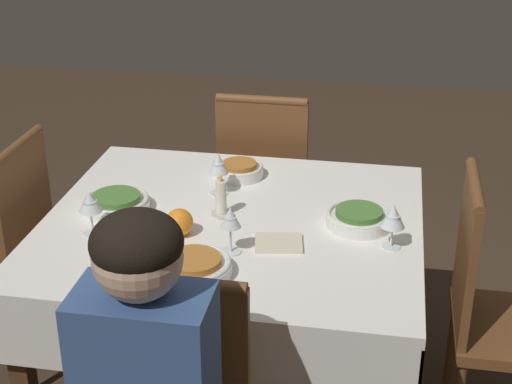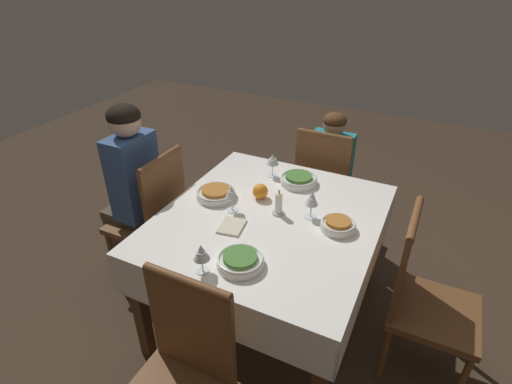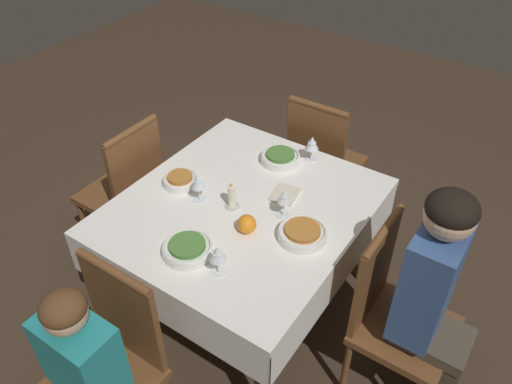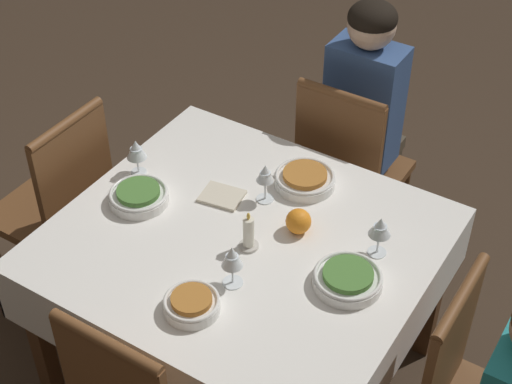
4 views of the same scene
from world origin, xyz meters
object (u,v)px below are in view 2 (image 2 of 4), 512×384
object	(u,v)px
chair_south	(422,294)
orange_fruit	(260,191)
bowl_south	(338,225)
chair_north	(154,214)
wine_glass_east	(273,160)
bowl_east	(299,179)
wine_glass_south	(312,199)
dining_table	(270,229)
bowl_north	(216,193)
napkin_red_folded	(232,226)
person_adult_denim	(130,185)
chair_west	(179,378)
wine_glass_west	(201,253)
wine_glass_north	(232,193)
candle_centerpiece	(279,205)
bowl_west	(240,260)
chair_east	(324,183)
person_child_teal	(332,168)

from	to	relation	value
chair_south	orange_fruit	size ratio (longest dim) A/B	10.69
chair_south	bowl_south	xyz separation A→B (m)	(0.02, 0.46, 0.26)
chair_north	wine_glass_east	distance (m)	0.84
bowl_east	wine_glass_east	world-z (taller)	wine_glass_east
wine_glass_south	bowl_east	bearing A→B (deg)	30.97
wine_glass_east	orange_fruit	world-z (taller)	wine_glass_east
dining_table	chair_north	world-z (taller)	chair_north
bowl_south	chair_north	bearing A→B (deg)	92.08
bowl_north	napkin_red_folded	world-z (taller)	bowl_north
person_adult_denim	bowl_north	world-z (taller)	person_adult_denim
chair_west	bowl_east	size ratio (longest dim) A/B	4.22
bowl_east	wine_glass_west	world-z (taller)	wine_glass_west
bowl_south	wine_glass_south	world-z (taller)	wine_glass_south
napkin_red_folded	bowl_south	bearing A→B (deg)	-65.73
chair_west	wine_glass_north	size ratio (longest dim) A/B	6.13
chair_south	candle_centerpiece	world-z (taller)	chair_south
napkin_red_folded	wine_glass_south	bearing A→B (deg)	-51.36
napkin_red_folded	orange_fruit	bearing A→B (deg)	-1.71
bowl_west	napkin_red_folded	distance (m)	0.29
wine_glass_south	bowl_north	bearing A→B (deg)	95.14
chair_west	wine_glass_south	bearing A→B (deg)	78.87
bowl_south	chair_east	bearing A→B (deg)	20.53
person_adult_denim	wine_glass_north	bearing A→B (deg)	86.79
dining_table	person_child_teal	size ratio (longest dim) A/B	1.24
candle_centerpiece	napkin_red_folded	distance (m)	0.28
chair_west	napkin_red_folded	distance (m)	0.75
chair_west	wine_glass_west	xyz separation A→B (m)	(0.35, 0.10, 0.34)
dining_table	bowl_north	world-z (taller)	bowl_north
person_child_teal	orange_fruit	world-z (taller)	person_child_teal
bowl_east	wine_glass_south	distance (m)	0.37
person_child_teal	bowl_east	world-z (taller)	person_child_teal
bowl_north	wine_glass_east	xyz separation A→B (m)	(0.38, -0.18, 0.08)
person_adult_denim	bowl_east	xyz separation A→B (m)	(0.40, -0.97, 0.08)
wine_glass_west	orange_fruit	bearing A→B (deg)	3.10
person_child_teal	bowl_north	size ratio (longest dim) A/B	4.47
wine_glass_west	orange_fruit	xyz separation A→B (m)	(0.66, 0.04, -0.06)
chair_south	orange_fruit	bearing A→B (deg)	82.69
chair_south	chair_north	bearing A→B (deg)	90.69
chair_east	bowl_east	distance (m)	0.54
bowl_north	bowl_east	world-z (taller)	same
dining_table	orange_fruit	size ratio (longest dim) A/B	14.07
chair_north	wine_glass_north	xyz separation A→B (m)	(-0.04, -0.60, 0.34)
chair_west	bowl_west	world-z (taller)	chair_west
wine_glass_west	candle_centerpiece	bearing A→B (deg)	-12.07
wine_glass_east	bowl_south	distance (m)	0.65
bowl_east	wine_glass_south	xyz separation A→B (m)	(-0.31, -0.19, 0.08)
chair_east	wine_glass_east	size ratio (longest dim) A/B	6.23
bowl_north	bowl_east	xyz separation A→B (m)	(0.36, -0.36, 0.00)
chair_north	wine_glass_south	distance (m)	1.07
wine_glass_north	chair_south	bearing A→B (deg)	-86.52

